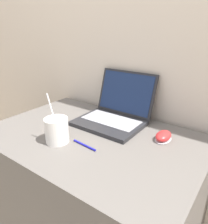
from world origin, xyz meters
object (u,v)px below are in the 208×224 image
at_px(computer_mouse, 163,136).
at_px(pen, 84,145).
at_px(laptop, 116,112).
at_px(drink_cup, 57,130).

xyz_separation_m(computer_mouse, pen, (-0.25, -0.25, -0.01)).
height_order(laptop, computer_mouse, laptop).
xyz_separation_m(laptop, drink_cup, (-0.09, -0.34, 0.00)).
xyz_separation_m(laptop, pen, (0.03, -0.30, -0.05)).
relative_size(computer_mouse, pen, 0.80).
bearing_deg(drink_cup, computer_mouse, 38.09).
bearing_deg(pen, laptop, 96.45).
bearing_deg(drink_cup, laptop, 75.29).
height_order(computer_mouse, pen, computer_mouse).
relative_size(laptop, pen, 2.58).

